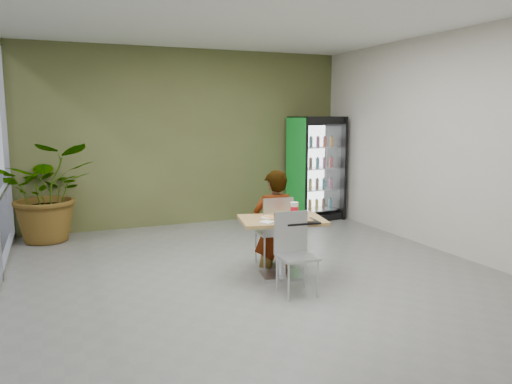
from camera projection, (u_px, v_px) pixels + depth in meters
ground at (263, 279)px, 6.17m from camera, size 7.00×7.00×0.00m
room_envelope at (263, 150)px, 5.92m from camera, size 6.00×7.00×3.20m
dining_table at (282, 235)px, 6.17m from camera, size 1.14×0.90×0.75m
chair_far at (275, 226)px, 6.60m from camera, size 0.44×0.45×0.95m
chair_near at (294, 246)px, 5.66m from camera, size 0.43×0.44×0.92m
seated_woman at (274, 229)px, 6.66m from camera, size 0.61×0.41×1.60m
pizza_plate at (270, 216)px, 6.18m from camera, size 0.31×0.31×0.03m
soda_cup at (294, 210)px, 6.25m from camera, size 0.10×0.10×0.18m
napkin_stack at (267, 222)px, 5.87m from camera, size 0.19×0.19×0.02m
cafeteria_tray at (300, 222)px, 5.89m from camera, size 0.45×0.34×0.02m
beverage_fridge at (316, 168)px, 9.68m from camera, size 0.97×0.77×1.98m
potted_plant at (48, 192)px, 7.96m from camera, size 1.44×1.25×1.59m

